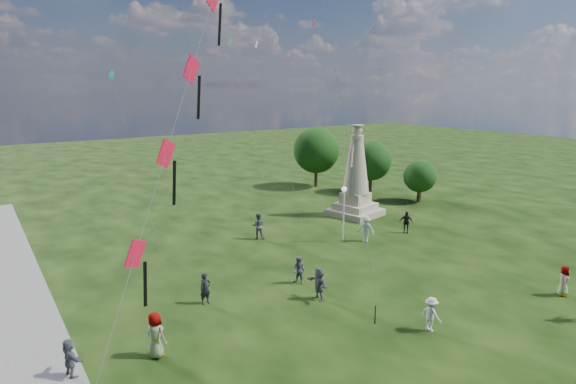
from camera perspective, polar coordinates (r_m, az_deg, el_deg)
statue at (r=40.52m, az=8.05°, el=1.19°), size 4.49×4.49×7.62m
lamppost at (r=33.45m, az=6.63°, el=-1.22°), size 0.37×0.37×3.97m
tree_row at (r=50.11m, az=6.87°, el=4.19°), size 7.86×14.90×6.42m
person_1 at (r=26.87m, az=1.32°, el=-9.27°), size 0.72×0.88×1.58m
person_2 at (r=23.02m, az=16.59°, el=-13.71°), size 0.62×1.07×1.59m
person_4 at (r=29.24m, az=29.89°, el=-9.13°), size 0.93×0.81×1.62m
person_5 at (r=20.68m, az=-24.41°, el=-17.67°), size 0.93×1.50×1.51m
person_6 at (r=24.94m, az=-9.78°, el=-11.21°), size 0.62×0.43×1.61m
person_7 at (r=34.48m, az=-3.55°, el=-4.02°), size 1.09×1.00×1.91m
person_8 at (r=34.26m, az=9.21°, el=-4.32°), size 1.16×1.35×1.86m
person_9 at (r=36.85m, az=13.82°, el=-3.48°), size 1.00×1.06×1.65m
person_10 at (r=20.87m, az=-15.44°, el=-16.02°), size 0.95×1.10×1.92m
person_11 at (r=25.08m, az=3.68°, el=-10.77°), size 0.70×1.60×1.72m
red_kite_train at (r=17.91m, az=-10.22°, el=16.91°), size 10.96×9.35×19.66m
small_kites at (r=39.06m, az=-8.46°, el=17.97°), size 33.28×16.72×30.06m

